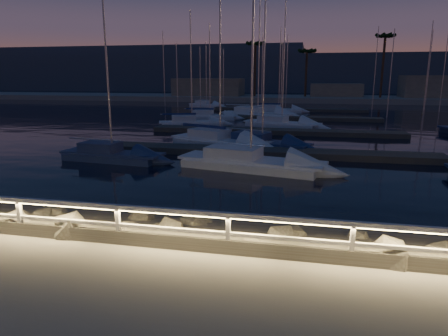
{
  "coord_description": "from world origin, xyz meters",
  "views": [
    {
      "loc": [
        2.84,
        -9.23,
        4.37
      ],
      "look_at": [
        0.05,
        4.0,
        1.25
      ],
      "focal_mm": 32.0,
      "sensor_mm": 36.0,
      "label": 1
    }
  ],
  "objects_px": {
    "sailboat_i": "(209,116)",
    "sailboat_f": "(218,140)",
    "sailboat_b": "(260,142)",
    "sailboat_n": "(277,110)",
    "sailboat_a": "(110,154)",
    "sailboat_k": "(256,114)",
    "sailboat_m": "(206,105)",
    "sailboat_c": "(247,161)",
    "sailboat_g": "(280,123)",
    "sailboat_e": "(190,122)",
    "guard_rail": "(187,220)"
  },
  "relations": [
    {
      "from": "sailboat_f",
      "to": "sailboat_b",
      "type": "bearing_deg",
      "value": 19.86
    },
    {
      "from": "sailboat_a",
      "to": "sailboat_n",
      "type": "bearing_deg",
      "value": 84.32
    },
    {
      "from": "sailboat_c",
      "to": "sailboat_i",
      "type": "xyz_separation_m",
      "value": [
        -8.28,
        24.28,
        -0.02
      ]
    },
    {
      "from": "sailboat_n",
      "to": "guard_rail",
      "type": "bearing_deg",
      "value": -93.24
    },
    {
      "from": "sailboat_k",
      "to": "sailboat_e",
      "type": "bearing_deg",
      "value": -103.52
    },
    {
      "from": "sailboat_a",
      "to": "sailboat_k",
      "type": "bearing_deg",
      "value": 85.39
    },
    {
      "from": "sailboat_g",
      "to": "sailboat_k",
      "type": "xyz_separation_m",
      "value": [
        -3.59,
        9.06,
        0.05
      ]
    },
    {
      "from": "sailboat_c",
      "to": "sailboat_k",
      "type": "distance_m",
      "value": 28.1
    },
    {
      "from": "sailboat_k",
      "to": "sailboat_c",
      "type": "bearing_deg",
      "value": -70.37
    },
    {
      "from": "sailboat_e",
      "to": "sailboat_m",
      "type": "xyz_separation_m",
      "value": [
        -5.03,
        25.62,
        -0.02
      ]
    },
    {
      "from": "sailboat_e",
      "to": "sailboat_g",
      "type": "bearing_deg",
      "value": -10.35
    },
    {
      "from": "sailboat_i",
      "to": "sailboat_n",
      "type": "relative_size",
      "value": 0.95
    },
    {
      "from": "guard_rail",
      "to": "sailboat_b",
      "type": "relative_size",
      "value": 3.76
    },
    {
      "from": "sailboat_b",
      "to": "sailboat_g",
      "type": "distance_m",
      "value": 12.34
    },
    {
      "from": "sailboat_m",
      "to": "guard_rail",
      "type": "bearing_deg",
      "value": -55.17
    },
    {
      "from": "sailboat_c",
      "to": "sailboat_f",
      "type": "xyz_separation_m",
      "value": [
        -3.18,
        6.74,
        0.01
      ]
    },
    {
      "from": "sailboat_a",
      "to": "sailboat_i",
      "type": "relative_size",
      "value": 1.0
    },
    {
      "from": "sailboat_c",
      "to": "guard_rail",
      "type": "bearing_deg",
      "value": -76.67
    },
    {
      "from": "sailboat_k",
      "to": "sailboat_m",
      "type": "relative_size",
      "value": 1.46
    },
    {
      "from": "sailboat_b",
      "to": "sailboat_k",
      "type": "relative_size",
      "value": 0.77
    },
    {
      "from": "sailboat_f",
      "to": "sailboat_n",
      "type": "distance_m",
      "value": 28.42
    },
    {
      "from": "sailboat_i",
      "to": "sailboat_f",
      "type": "bearing_deg",
      "value": -79.26
    },
    {
      "from": "sailboat_i",
      "to": "sailboat_n",
      "type": "xyz_separation_m",
      "value": [
        7.17,
        10.81,
        -0.01
      ]
    },
    {
      "from": "sailboat_c",
      "to": "sailboat_k",
      "type": "height_order",
      "value": "sailboat_k"
    },
    {
      "from": "sailboat_m",
      "to": "sailboat_b",
      "type": "bearing_deg",
      "value": -49.03
    },
    {
      "from": "sailboat_e",
      "to": "sailboat_k",
      "type": "bearing_deg",
      "value": 43.54
    },
    {
      "from": "sailboat_a",
      "to": "sailboat_i",
      "type": "bearing_deg",
      "value": 95.87
    },
    {
      "from": "guard_rail",
      "to": "sailboat_k",
      "type": "height_order",
      "value": "sailboat_k"
    },
    {
      "from": "sailboat_k",
      "to": "sailboat_n",
      "type": "height_order",
      "value": "sailboat_k"
    },
    {
      "from": "sailboat_i",
      "to": "sailboat_k",
      "type": "distance_m",
      "value": 6.28
    },
    {
      "from": "sailboat_k",
      "to": "sailboat_n",
      "type": "xyz_separation_m",
      "value": [
        2.05,
        7.17,
        -0.06
      ]
    },
    {
      "from": "guard_rail",
      "to": "sailboat_f",
      "type": "distance_m",
      "value": 19.13
    },
    {
      "from": "sailboat_g",
      "to": "sailboat_i",
      "type": "xyz_separation_m",
      "value": [
        -8.71,
        5.42,
        -0.01
      ]
    },
    {
      "from": "sailboat_i",
      "to": "sailboat_m",
      "type": "relative_size",
      "value": 1.03
    },
    {
      "from": "sailboat_f",
      "to": "sailboat_c",
      "type": "bearing_deg",
      "value": -41.03
    },
    {
      "from": "sailboat_i",
      "to": "sailboat_n",
      "type": "height_order",
      "value": "sailboat_n"
    },
    {
      "from": "guard_rail",
      "to": "sailboat_k",
      "type": "xyz_separation_m",
      "value": [
        -3.44,
        39.97,
        -0.91
      ]
    },
    {
      "from": "sailboat_c",
      "to": "sailboat_n",
      "type": "bearing_deg",
      "value": 103.8
    },
    {
      "from": "sailboat_m",
      "to": "sailboat_a",
      "type": "bearing_deg",
      "value": -62.43
    },
    {
      "from": "sailboat_b",
      "to": "sailboat_m",
      "type": "height_order",
      "value": "sailboat_b"
    },
    {
      "from": "sailboat_m",
      "to": "sailboat_n",
      "type": "bearing_deg",
      "value": -11.82
    },
    {
      "from": "sailboat_b",
      "to": "sailboat_m",
      "type": "xyz_separation_m",
      "value": [
        -13.4,
        36.48,
        -0.01
      ]
    },
    {
      "from": "sailboat_b",
      "to": "sailboat_n",
      "type": "bearing_deg",
      "value": 113.66
    },
    {
      "from": "sailboat_b",
      "to": "sailboat_f",
      "type": "bearing_deg",
      "value": -162.26
    },
    {
      "from": "sailboat_c",
      "to": "sailboat_m",
      "type": "xyz_separation_m",
      "value": [
        -13.49,
        43.01,
        -0.03
      ]
    },
    {
      "from": "guard_rail",
      "to": "sailboat_a",
      "type": "distance_m",
      "value": 15.23
    },
    {
      "from": "sailboat_a",
      "to": "sailboat_b",
      "type": "relative_size",
      "value": 0.92
    },
    {
      "from": "sailboat_f",
      "to": "guard_rail",
      "type": "bearing_deg",
      "value": -55.85
    },
    {
      "from": "guard_rail",
      "to": "sailboat_e",
      "type": "height_order",
      "value": "sailboat_e"
    },
    {
      "from": "guard_rail",
      "to": "sailboat_a",
      "type": "height_order",
      "value": "sailboat_a"
    }
  ]
}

